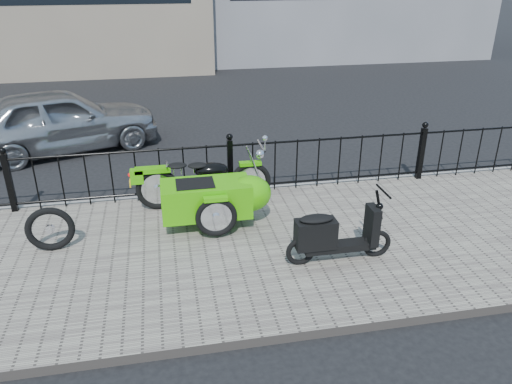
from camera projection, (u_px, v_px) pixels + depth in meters
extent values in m
plane|color=black|center=(244.00, 236.00, 7.52)|extent=(120.00, 120.00, 0.00)
cube|color=#685F57|center=(249.00, 249.00, 7.05)|extent=(30.00, 3.80, 0.12)
cube|color=gray|center=(230.00, 193.00, 8.78)|extent=(30.00, 0.10, 0.12)
cylinder|color=black|center=(230.00, 145.00, 8.27)|extent=(14.00, 0.04, 0.04)
cylinder|color=black|center=(231.00, 187.00, 8.58)|extent=(14.00, 0.04, 0.04)
cube|color=black|center=(9.00, 183.00, 7.82)|extent=(0.09, 0.09, 0.96)
sphere|color=black|center=(2.00, 151.00, 7.59)|extent=(0.11, 0.11, 0.11)
cube|color=black|center=(230.00, 167.00, 8.43)|extent=(0.09, 0.09, 0.96)
sphere|color=black|center=(229.00, 137.00, 8.20)|extent=(0.11, 0.11, 0.11)
cube|color=black|center=(421.00, 154.00, 9.04)|extent=(0.09, 0.09, 0.96)
sphere|color=black|center=(425.00, 125.00, 8.81)|extent=(0.11, 0.11, 0.11)
torus|color=black|center=(250.00, 182.00, 8.19)|extent=(0.69, 0.09, 0.69)
torus|color=black|center=(158.00, 189.00, 7.93)|extent=(0.69, 0.09, 0.69)
torus|color=black|center=(216.00, 217.00, 7.05)|extent=(0.60, 0.08, 0.60)
cube|color=gray|center=(205.00, 185.00, 8.05)|extent=(0.34, 0.22, 0.24)
cylinder|color=black|center=(205.00, 189.00, 8.08)|extent=(1.40, 0.04, 0.04)
ellipsoid|color=black|center=(212.00, 170.00, 7.97)|extent=(0.54, 0.29, 0.26)
cylinder|color=silver|center=(261.00, 146.00, 7.97)|extent=(0.03, 0.56, 0.03)
cylinder|color=silver|center=(254.00, 164.00, 8.07)|extent=(0.25, 0.04, 0.59)
sphere|color=silver|center=(260.00, 154.00, 8.02)|extent=(0.15, 0.15, 0.15)
cube|color=#3FB708|center=(250.00, 163.00, 8.05)|extent=(0.36, 0.12, 0.06)
cube|color=#3FB708|center=(153.00, 170.00, 7.78)|extent=(0.55, 0.16, 0.08)
ellipsoid|color=black|center=(197.00, 165.00, 7.89)|extent=(0.31, 0.22, 0.08)
ellipsoid|color=black|center=(177.00, 166.00, 7.83)|extent=(0.31, 0.22, 0.08)
sphere|color=red|center=(130.00, 175.00, 7.74)|extent=(0.07, 0.07, 0.07)
cube|color=gold|center=(130.00, 183.00, 7.90)|extent=(0.02, 0.14, 0.10)
cube|color=#3FB708|center=(206.00, 198.00, 7.33)|extent=(1.30, 0.62, 0.50)
ellipsoid|color=#3FB708|center=(250.00, 193.00, 7.43)|extent=(0.65, 0.60, 0.54)
cube|color=black|center=(195.00, 185.00, 7.21)|extent=(0.55, 0.43, 0.06)
cube|color=#3FB708|center=(216.00, 199.00, 6.93)|extent=(0.34, 0.11, 0.06)
torus|color=black|center=(377.00, 243.00, 6.69)|extent=(0.40, 0.07, 0.40)
torus|color=black|center=(300.00, 251.00, 6.50)|extent=(0.40, 0.07, 0.40)
cube|color=black|center=(339.00, 246.00, 6.59)|extent=(0.96, 0.21, 0.10)
cube|color=black|center=(316.00, 234.00, 6.44)|extent=(0.53, 0.25, 0.39)
ellipsoid|color=black|center=(316.00, 219.00, 6.35)|extent=(0.45, 0.23, 0.09)
cube|color=black|center=(372.00, 225.00, 6.55)|extent=(0.12, 0.29, 0.53)
cylinder|color=black|center=(379.00, 205.00, 6.44)|extent=(0.15, 0.04, 0.43)
cylinder|color=black|center=(383.00, 191.00, 6.37)|extent=(0.03, 0.42, 0.03)
torus|color=black|center=(50.00, 229.00, 6.78)|extent=(0.66, 0.14, 0.65)
imported|color=#A2A4A8|center=(61.00, 120.00, 10.67)|extent=(4.34, 2.83, 1.37)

